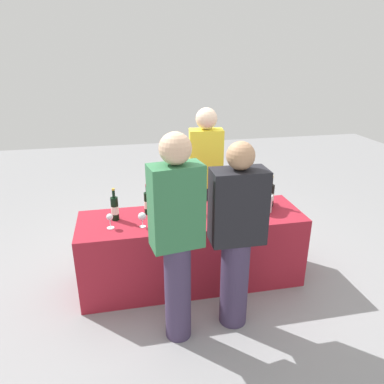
{
  "coord_description": "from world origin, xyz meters",
  "views": [
    {
      "loc": [
        -0.64,
        -3.11,
        2.23
      ],
      "look_at": [
        0.0,
        0.0,
        0.98
      ],
      "focal_mm": 33.8,
      "sensor_mm": 36.0,
      "label": 1
    }
  ],
  "objects": [
    {
      "name": "ground_plane",
      "position": [
        0.0,
        0.0,
        0.0
      ],
      "size": [
        12.0,
        12.0,
        0.0
      ],
      "primitive_type": "plane",
      "color": "gray"
    },
    {
      "name": "tasting_table",
      "position": [
        0.0,
        0.0,
        0.37
      ],
      "size": [
        2.18,
        0.68,
        0.73
      ],
      "primitive_type": "cube",
      "color": "maroon",
      "rests_on": "ground_plane"
    },
    {
      "name": "wine_bottle_0",
      "position": [
        -0.73,
        0.07,
        0.85
      ],
      "size": [
        0.07,
        0.07,
        0.32
      ],
      "color": "black",
      "rests_on": "tasting_table"
    },
    {
      "name": "wine_bottle_1",
      "position": [
        -0.41,
        0.14,
        0.85
      ],
      "size": [
        0.07,
        0.07,
        0.31
      ],
      "color": "black",
      "rests_on": "tasting_table"
    },
    {
      "name": "wine_bottle_2",
      "position": [
        -0.19,
        0.1,
        0.84
      ],
      "size": [
        0.07,
        0.07,
        0.3
      ],
      "color": "black",
      "rests_on": "tasting_table"
    },
    {
      "name": "wine_bottle_3",
      "position": [
        0.01,
        0.09,
        0.85
      ],
      "size": [
        0.07,
        0.07,
        0.31
      ],
      "color": "black",
      "rests_on": "tasting_table"
    },
    {
      "name": "wine_bottle_4",
      "position": [
        0.25,
        0.13,
        0.85
      ],
      "size": [
        0.06,
        0.06,
        0.33
      ],
      "color": "black",
      "rests_on": "tasting_table"
    },
    {
      "name": "wine_bottle_5",
      "position": [
        0.41,
        0.09,
        0.85
      ],
      "size": [
        0.08,
        0.08,
        0.32
      ],
      "color": "black",
      "rests_on": "tasting_table"
    },
    {
      "name": "wine_bottle_6",
      "position": [
        0.51,
        0.11,
        0.84
      ],
      "size": [
        0.07,
        0.07,
        0.31
      ],
      "color": "black",
      "rests_on": "tasting_table"
    },
    {
      "name": "wine_bottle_7",
      "position": [
        0.84,
        0.08,
        0.85
      ],
      "size": [
        0.07,
        0.07,
        0.33
      ],
      "color": "black",
      "rests_on": "tasting_table"
    },
    {
      "name": "wine_glass_0",
      "position": [
        -0.77,
        -0.1,
        0.83
      ],
      "size": [
        0.07,
        0.07,
        0.14
      ],
      "color": "silver",
      "rests_on": "tasting_table"
    },
    {
      "name": "wine_glass_1",
      "position": [
        -0.49,
        -0.13,
        0.83
      ],
      "size": [
        0.07,
        0.07,
        0.14
      ],
      "color": "silver",
      "rests_on": "tasting_table"
    },
    {
      "name": "wine_glass_2",
      "position": [
        0.19,
        -0.16,
        0.83
      ],
      "size": [
        0.07,
        0.07,
        0.14
      ],
      "color": "silver",
      "rests_on": "tasting_table"
    },
    {
      "name": "ice_bucket",
      "position": [
        0.71,
        -0.01,
        0.82
      ],
      "size": [
        0.2,
        0.2,
        0.17
      ],
      "primitive_type": "cylinder",
      "color": "silver",
      "rests_on": "tasting_table"
    },
    {
      "name": "server_pouring",
      "position": [
        0.26,
        0.53,
        0.94
      ],
      "size": [
        0.37,
        0.24,
        1.69
      ],
      "rotation": [
        0.0,
        0.0,
        3.02
      ],
      "color": "black",
      "rests_on": "ground_plane"
    },
    {
      "name": "guest_0",
      "position": [
        -0.27,
        -0.74,
        0.95
      ],
      "size": [
        0.41,
        0.27,
        1.72
      ],
      "rotation": [
        0.0,
        0.0,
        0.15
      ],
      "color": "#3F3351",
      "rests_on": "ground_plane"
    },
    {
      "name": "guest_1",
      "position": [
        0.23,
        -0.67,
        0.86
      ],
      "size": [
        0.43,
        0.24,
        1.62
      ],
      "rotation": [
        0.0,
        0.0,
        -0.01
      ],
      "color": "#3F3351",
      "rests_on": "ground_plane"
    }
  ]
}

